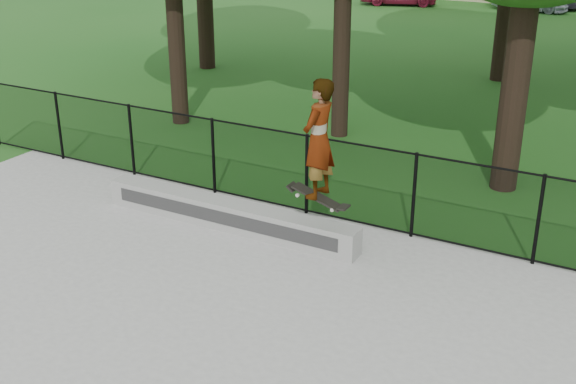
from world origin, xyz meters
name	(u,v)px	position (x,y,z in m)	size (l,w,h in m)	color
grind_ledge	(228,215)	(-0.91, 4.70, 0.30)	(4.88, 0.40, 0.48)	#979793
car_c	(530,0)	(-1.72, 33.26, 0.53)	(1.50, 3.38, 1.07)	#A4AEBA
skater_airborne	(319,141)	(0.93, 4.47, 2.01)	(0.81, 0.69, 2.05)	black
chainlink_fence	(307,174)	(0.00, 5.90, 0.81)	(16.06, 0.06, 1.50)	black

